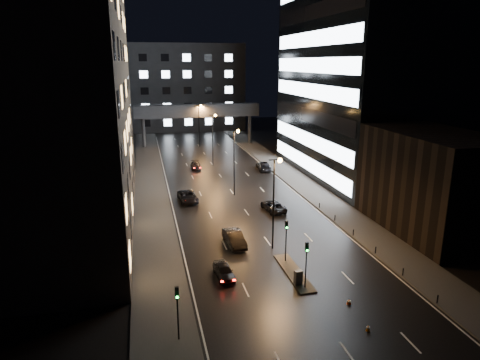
{
  "coord_description": "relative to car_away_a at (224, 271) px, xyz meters",
  "views": [
    {
      "loc": [
        -13.18,
        -33.47,
        19.79
      ],
      "look_at": [
        -0.41,
        22.25,
        4.0
      ],
      "focal_mm": 32.0,
      "sensor_mm": 36.0,
      "label": 1
    }
  ],
  "objects": [
    {
      "name": "ground",
      "position": [
        6.45,
        37.23,
        -0.66
      ],
      "size": [
        160.0,
        160.0,
        0.0
      ],
      "primitive_type": "plane",
      "color": "black",
      "rests_on": "ground"
    },
    {
      "name": "sidewalk_left",
      "position": [
        -6.05,
        32.23,
        -0.59
      ],
      "size": [
        5.0,
        110.0,
        0.15
      ],
      "primitive_type": "cube",
      "color": "#383533",
      "rests_on": "ground"
    },
    {
      "name": "sidewalk_right",
      "position": [
        18.95,
        32.23,
        -0.59
      ],
      "size": [
        5.0,
        110.0,
        0.15
      ],
      "primitive_type": "cube",
      "color": "#383533",
      "rests_on": "ground"
    },
    {
      "name": "building_left",
      "position": [
        -16.05,
        21.23,
        19.34
      ],
      "size": [
        15.0,
        48.0,
        40.0
      ],
      "primitive_type": "cube",
      "color": "#2D2319",
      "rests_on": "ground"
    },
    {
      "name": "building_right_low",
      "position": [
        26.45,
        6.23,
        5.34
      ],
      "size": [
        10.0,
        18.0,
        12.0
      ],
      "primitive_type": "cube",
      "color": "black",
      "rests_on": "ground"
    },
    {
      "name": "building_right_glass",
      "position": [
        31.45,
        33.23,
        21.84
      ],
      "size": [
        20.0,
        36.0,
        45.0
      ],
      "primitive_type": "cube",
      "color": "black",
      "rests_on": "ground"
    },
    {
      "name": "building_far",
      "position": [
        6.45,
        95.23,
        11.84
      ],
      "size": [
        34.0,
        14.0,
        25.0
      ],
      "primitive_type": "cube",
      "color": "#333335",
      "rests_on": "ground"
    },
    {
      "name": "skybridge",
      "position": [
        6.45,
        67.23,
        7.68
      ],
      "size": [
        30.0,
        3.0,
        10.0
      ],
      "color": "#333335",
      "rests_on": "ground"
    },
    {
      "name": "median_island",
      "position": [
        6.75,
        -0.77,
        -0.59
      ],
      "size": [
        1.6,
        8.0,
        0.15
      ],
      "primitive_type": "cube",
      "color": "#383533",
      "rests_on": "ground"
    },
    {
      "name": "traffic_signal_near",
      "position": [
        6.75,
        1.72,
        2.43
      ],
      "size": [
        0.28,
        0.34,
        4.4
      ],
      "color": "black",
      "rests_on": "median_island"
    },
    {
      "name": "traffic_signal_far",
      "position": [
        6.75,
        -3.78,
        2.43
      ],
      "size": [
        0.28,
        0.34,
        4.4
      ],
      "color": "black",
      "rests_on": "median_island"
    },
    {
      "name": "traffic_signal_corner",
      "position": [
        -5.05,
        -8.78,
        2.28
      ],
      "size": [
        0.28,
        0.34,
        4.4
      ],
      "color": "black",
      "rests_on": "ground"
    },
    {
      "name": "bollard_row",
      "position": [
        16.65,
        3.73,
        -0.21
      ],
      "size": [
        0.12,
        25.12,
        0.9
      ],
      "color": "black",
      "rests_on": "ground"
    },
    {
      "name": "streetlight_near",
      "position": [
        6.61,
        5.23,
        5.84
      ],
      "size": [
        1.45,
        0.5,
        10.15
      ],
      "color": "black",
      "rests_on": "ground"
    },
    {
      "name": "streetlight_mid_a",
      "position": [
        6.61,
        25.23,
        5.84
      ],
      "size": [
        1.45,
        0.5,
        10.15
      ],
      "color": "black",
      "rests_on": "ground"
    },
    {
      "name": "streetlight_mid_b",
      "position": [
        6.61,
        45.23,
        5.84
      ],
      "size": [
        1.45,
        0.5,
        10.15
      ],
      "color": "black",
      "rests_on": "ground"
    },
    {
      "name": "streetlight_far",
      "position": [
        6.61,
        65.23,
        5.84
      ],
      "size": [
        1.45,
        0.5,
        10.15
      ],
      "color": "black",
      "rests_on": "ground"
    },
    {
      "name": "car_away_a",
      "position": [
        0.0,
        0.0,
        0.0
      ],
      "size": [
        1.81,
        3.98,
        1.33
      ],
      "primitive_type": "imported",
      "rotation": [
        0.0,
        0.0,
        0.06
      ],
      "color": "black",
      "rests_on": "ground"
    },
    {
      "name": "car_away_b",
      "position": [
        2.52,
        7.04,
        0.15
      ],
      "size": [
        2.04,
        5.03,
        1.62
      ],
      "primitive_type": "imported",
      "rotation": [
        0.0,
        0.0,
        0.07
      ],
      "color": "black",
      "rests_on": "ground"
    },
    {
      "name": "car_away_c",
      "position": [
        -0.84,
        23.75,
        0.09
      ],
      "size": [
        2.92,
        5.62,
        1.51
      ],
      "primitive_type": "imported",
      "rotation": [
        0.0,
        0.0,
        0.08
      ],
      "color": "black",
      "rests_on": "ground"
    },
    {
      "name": "car_away_d",
      "position": [
        2.78,
        43.27,
        -0.01
      ],
      "size": [
        2.03,
        4.57,
        1.3
      ],
      "primitive_type": "imported",
      "rotation": [
        0.0,
        0.0,
        -0.05
      ],
      "color": "black",
      "rests_on": "ground"
    },
    {
      "name": "car_toward_a",
      "position": [
        10.19,
        17.07,
        0.03
      ],
      "size": [
        2.83,
        5.2,
        1.38
      ],
      "primitive_type": "imported",
      "rotation": [
        0.0,
        0.0,
        3.25
      ],
      "color": "black",
      "rests_on": "ground"
    },
    {
      "name": "car_toward_b",
      "position": [
        15.25,
        39.6,
        0.14
      ],
      "size": [
        2.71,
        5.72,
        1.61
      ],
      "primitive_type": "imported",
      "rotation": [
        0.0,
        0.0,
        3.06
      ],
      "color": "black",
      "rests_on": "ground"
    },
    {
      "name": "utility_cabinet",
      "position": [
        6.35,
        -3.06,
        0.15
      ],
      "size": [
        0.77,
        0.54,
        1.33
      ],
      "primitive_type": "cube",
      "rotation": [
        0.0,
        0.0,
        0.14
      ],
      "color": "#505053",
      "rests_on": "median_island"
    },
    {
      "name": "cone_a",
      "position": [
        9.12,
        -10.77,
        -0.41
      ],
      "size": [
        0.43,
        0.43,
        0.5
      ],
      "primitive_type": "cone",
      "rotation": [
        0.0,
        0.0,
        -0.4
      ],
      "color": "orange",
      "rests_on": "ground"
    },
    {
      "name": "cone_b",
      "position": [
        9.45,
        -7.0,
        -0.44
      ],
      "size": [
        0.49,
        0.49,
        0.44
      ],
      "primitive_type": "cone",
      "rotation": [
        0.0,
        0.0,
        -0.22
      ],
      "color": "#FF500D",
      "rests_on": "ground"
    }
  ]
}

